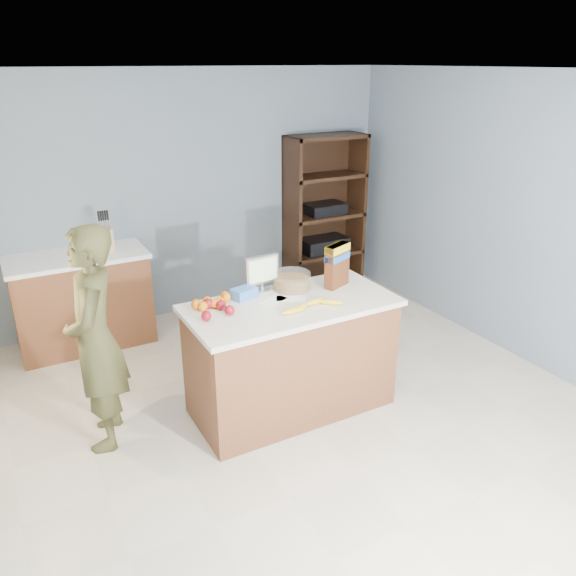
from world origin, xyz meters
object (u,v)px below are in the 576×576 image
tv (262,271)px  shelving_unit (322,217)px  person (95,340)px  cereal_box (337,262)px  counter_peninsula (291,361)px

tv → shelving_unit: bearing=46.7°
person → tv: size_ratio=5.67×
tv → cereal_box: (0.55, -0.20, 0.04)m
shelving_unit → person: size_ratio=1.12×
counter_peninsula → person: bearing=167.8°
counter_peninsula → cereal_box: bearing=13.9°
cereal_box → person: bearing=174.5°
shelving_unit → person: shelving_unit is taller
counter_peninsula → person: size_ratio=0.97×
counter_peninsula → person: (-1.35, 0.29, 0.38)m
counter_peninsula → person: 1.44m
cereal_box → counter_peninsula: bearing=-166.1°
shelving_unit → cereal_box: (-1.08, -1.93, 0.23)m
shelving_unit → person: 3.39m
counter_peninsula → cereal_box: size_ratio=4.55×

